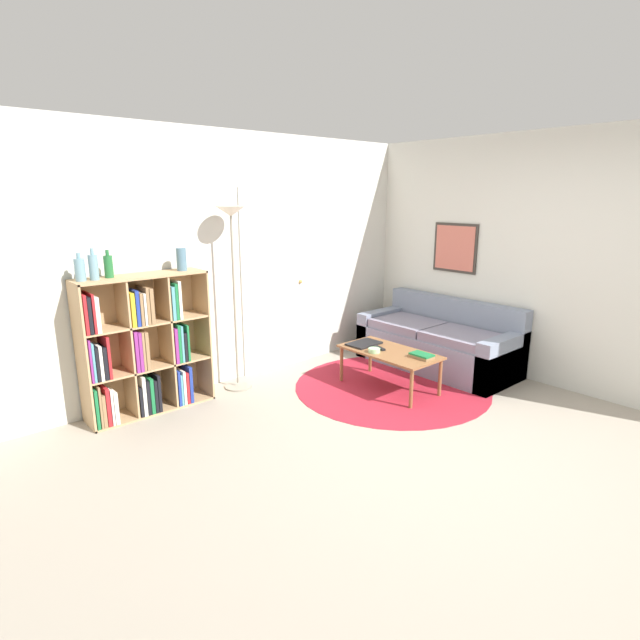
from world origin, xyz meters
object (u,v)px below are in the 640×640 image
Objects in this scene: bottle_left at (80,269)px; bottle_right at (109,266)px; couch at (440,343)px; floor_lamp at (232,240)px; laptop at (364,344)px; coffee_table at (389,355)px; vase_on_shelf at (181,259)px; bookshelf at (141,350)px; bottle_middle at (93,267)px; bowl at (374,350)px.

bottle_right is at bearing 5.12° from bottle_left.
couch is 7.67× the size of bottle_right.
laptop is at bearing -32.81° from floor_lamp.
couch is (2.16, -0.98, -1.27)m from floor_lamp.
floor_lamp is at bearing -4.21° from bottle_right.
floor_lamp is at bearing -2.64° from bottle_left.
couch reaches higher than laptop.
floor_lamp is at bearing 155.57° from couch.
couch is 1.76× the size of coffee_table.
bottle_right is 0.65m from vase_on_shelf.
bookshelf is 5.53× the size of bottle_left.
laptop is 2.06m from vase_on_shelf.
couch is at bearing -16.58° from bottle_middle.
bottle_right is (-0.20, 0.03, 0.78)m from bookshelf.
laptop reaches higher than coffee_table.
bottle_left is at bearing 163.64° from couch.
bookshelf is 2.42m from coffee_table.
bowl reaches higher than coffee_table.
bottle_middle is 0.78m from vase_on_shelf.
bottle_left is at bearing 177.36° from floor_lamp.
laptop is (-1.03, 0.25, 0.15)m from couch.
vase_on_shelf is (0.45, 0.00, 0.78)m from bookshelf.
bookshelf is at bearing -179.99° from vase_on_shelf.
vase_on_shelf is at bearing 0.01° from bookshelf.
bottle_left is at bearing 171.11° from bottle_middle.
bottle_middle is at bearing -178.59° from bookshelf.
couch is at bearing 4.56° from coffee_table.
bottle_right reaches higher than bowl.
laptop is 2.82m from bottle_left.
bottle_right reaches higher than bookshelf.
floor_lamp reaches higher than bookshelf.
coffee_table is at bearing -22.93° from bowl.
floor_lamp reaches higher than laptop.
bottle_right is (0.24, 0.02, 0.00)m from bottle_left.
couch is at bearing -18.37° from bookshelf.
bookshelf is at bearing 159.45° from laptop.
bottle_middle reaches higher than couch.
floor_lamp is at bearing 147.19° from laptop.
bookshelf is at bearing 152.04° from bowl.
bottle_left reaches higher than couch.
bottle_left reaches higher than coffee_table.
bookshelf is 3.31m from couch.
bottle_left is at bearing 156.39° from coffee_table.
vase_on_shelf is at bearing 146.45° from coffee_table.
bottle_left is 0.88× the size of bottle_middle.
bottle_left reaches higher than bookshelf.
floor_lamp is 1.96m from coffee_table.
floor_lamp is at bearing 135.53° from bowl.
bottle_middle is (-1.30, 0.05, -0.15)m from floor_lamp.
floor_lamp reaches higher than coffee_table.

